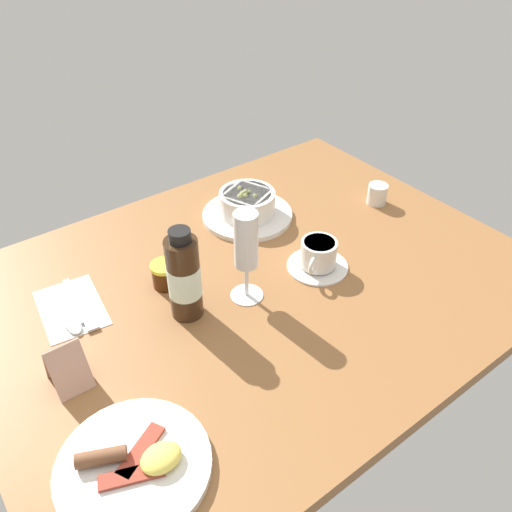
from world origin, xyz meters
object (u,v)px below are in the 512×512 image
Objects in this scene: coffee_cup at (318,256)px; menu_card at (66,364)px; porridge_bowl at (247,206)px; breakfast_plate at (135,465)px; cutlery_setting at (72,309)px; wine_glass at (246,245)px; sauce_bottle_brown at (185,278)px; jam_jar at (165,275)px; creamer_jug at (377,194)px.

coffee_cup is 52.69cm from menu_card.
porridge_bowl reaches higher than breakfast_plate.
cutlery_setting is at bearing -21.91° from coffee_cup.
wine_glass is 36.53cm from menu_card.
porridge_bowl is 1.13× the size of sauce_bottle_brown.
sauce_bottle_brown is (0.64, 9.78, 5.96)cm from jam_jar.
creamer_jug is at bearing 176.12° from jam_jar.
creamer_jug is 0.31× the size of sauce_bottle_brown.
sauce_bottle_brown is (-17.38, 14.22, 8.35)cm from cutlery_setting.
cutlery_setting is 0.80× the size of breakfast_plate.
creamer_jug is 58.16cm from sauce_bottle_brown.
sauce_bottle_brown is at bearing 35.12° from porridge_bowl.
breakfast_plate is at bearing 19.68° from creamer_jug.
coffee_cup is at bearing 171.43° from sauce_bottle_brown.
jam_jar reaches higher than breakfast_plate.
cutlery_setting is 23.96cm from sauce_bottle_brown.
wine_glass is at bearing 167.90° from sauce_bottle_brown.
creamer_jug is 57.03cm from jam_jar.
porridge_bowl is 1.21× the size of cutlery_setting.
wine_glass is (16.99, -1.81, 9.30)cm from coffee_cup.
cutlery_setting is at bearing 7.10° from porridge_bowl.
wine_glass reaches higher than menu_card.
cutlery_setting is 18.23cm from menu_card.
coffee_cup is 29.64cm from sauce_bottle_brown.
porridge_bowl reaches higher than creamer_jug.
jam_jar is 0.63× the size of menu_card.
porridge_bowl is at bearing -126.40° from wine_glass.
breakfast_plate reaches higher than cutlery_setting.
sauce_bottle_brown is (11.77, -2.52, -3.63)cm from wine_glass.
coffee_cup is 31.47cm from jam_jar.
menu_card is (35.65, -0.18, -8.00)cm from wine_glass.
porridge_bowl reaches higher than cutlery_setting.
sauce_bottle_brown is 0.85× the size of breakfast_plate.
cutlery_setting is at bearing -97.85° from breakfast_plate.
sauce_bottle_brown is at bearing 140.71° from cutlery_setting.
wine_glass is at bearing 179.71° from menu_card.
menu_card is (52.19, 22.25, 1.11)cm from porridge_bowl.
jam_jar is at bearing -93.76° from sauce_bottle_brown.
menu_card reaches higher than coffee_cup.
sauce_bottle_brown is 2.18× the size of menu_card.
cutlery_setting is 49.81cm from coffee_cup.
coffee_cup is 1.48× the size of menu_card.
cutlery_setting is 37.27cm from breakfast_plate.
creamer_jug reaches higher than cutlery_setting.
jam_jar is at bearing -125.44° from breakfast_plate.
coffee_cup is at bearing 153.34° from jam_jar.
breakfast_plate is at bearing 93.95° from menu_card.
coffee_cup is at bearing 91.07° from porridge_bowl.
porridge_bowl is 56.74cm from menu_card.
creamer_jug is (-28.78, -10.26, -0.37)cm from coffee_cup.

